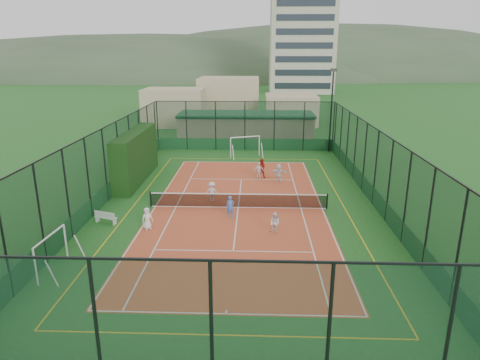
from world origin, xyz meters
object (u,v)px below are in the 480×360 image
(child_far_left, at_px, (212,191))
(child_far_back, at_px, (279,173))
(white_bench, at_px, (106,217))
(coach, at_px, (261,168))
(child_near_right, at_px, (275,223))
(apartment_tower, at_px, (302,28))
(futsal_goal_far, at_px, (245,147))
(clubhouse, at_px, (246,127))
(child_far_right, at_px, (259,171))
(child_near_mid, at_px, (230,207))
(futsal_goal_near, at_px, (52,253))
(child_near_left, at_px, (147,218))
(floodlight_ne, at_px, (331,111))

(child_far_left, relative_size, child_far_back, 0.95)
(white_bench, bearing_deg, coach, 65.76)
(child_near_right, xyz_separation_m, coach, (-0.64, 11.02, 0.18))
(apartment_tower, bearing_deg, futsal_goal_far, -99.94)
(futsal_goal_far, bearing_deg, clubhouse, 69.60)
(child_far_right, bearing_deg, child_far_back, 150.14)
(child_far_left, bearing_deg, child_far_back, -130.97)
(child_far_left, distance_m, coach, 6.74)
(child_near_mid, xyz_separation_m, child_far_back, (3.35, 7.61, 0.04))
(apartment_tower, xyz_separation_m, child_far_back, (-9.07, -76.09, -14.27))
(child_far_right, bearing_deg, white_bench, 34.61)
(futsal_goal_far, distance_m, child_far_right, 7.74)
(child_near_mid, bearing_deg, coach, 75.06)
(white_bench, xyz_separation_m, futsal_goal_near, (-0.52, -5.78, 0.48))
(child_far_right, bearing_deg, futsal_goal_near, 46.38)
(clubhouse, relative_size, child_near_left, 11.70)
(futsal_goal_far, bearing_deg, child_far_left, -119.68)
(child_far_right, bearing_deg, child_near_right, 83.63)
(child_near_right, bearing_deg, child_far_right, 133.89)
(futsal_goal_far, xyz_separation_m, child_far_back, (2.83, -8.16, -0.25))
(apartment_tower, distance_m, child_near_left, 88.58)
(futsal_goal_far, xyz_separation_m, child_near_right, (2.13, -18.09, -0.36))
(apartment_tower, height_order, coach, apartment_tower)
(child_far_right, xyz_separation_m, child_far_back, (1.55, -0.53, 0.02))
(floodlight_ne, bearing_deg, white_bench, -130.01)
(white_bench, bearing_deg, child_far_back, 58.61)
(child_near_right, relative_size, coach, 0.78)
(apartment_tower, distance_m, child_far_right, 77.63)
(floodlight_ne, bearing_deg, coach, -126.16)
(apartment_tower, distance_m, white_bench, 88.43)
(floodlight_ne, height_order, futsal_goal_near, floodlight_ne)
(child_near_left, xyz_separation_m, child_far_back, (8.02, 9.63, 0.07))
(white_bench, xyz_separation_m, futsal_goal_far, (7.90, 17.00, 0.58))
(child_far_left, bearing_deg, child_far_right, -117.22)
(child_near_left, height_order, coach, coach)
(child_near_right, distance_m, child_far_back, 9.96)
(child_far_left, bearing_deg, futsal_goal_far, -94.14)
(futsal_goal_near, relative_size, child_far_right, 1.97)
(child_far_back, bearing_deg, clubhouse, -70.69)
(apartment_tower, bearing_deg, child_far_back, -96.80)
(futsal_goal_far, height_order, child_far_back, futsal_goal_far)
(floodlight_ne, distance_m, child_near_left, 24.74)
(clubhouse, height_order, child_near_right, clubhouse)
(clubhouse, distance_m, child_near_right, 26.14)
(white_bench, distance_m, child_near_right, 10.09)
(white_bench, height_order, child_far_left, child_far_left)
(child_near_right, bearing_deg, clubhouse, 134.17)
(child_far_back, distance_m, coach, 1.74)
(white_bench, distance_m, child_far_back, 13.91)
(futsal_goal_far, distance_m, child_near_right, 18.22)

